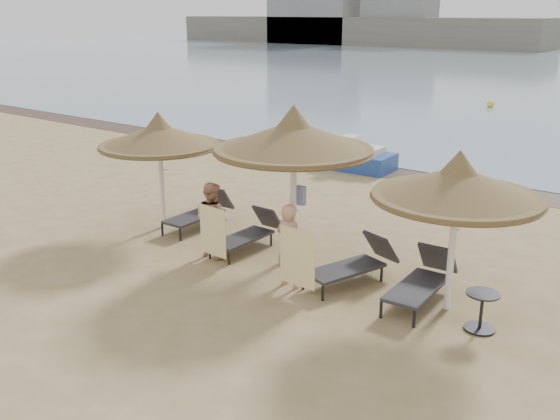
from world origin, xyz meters
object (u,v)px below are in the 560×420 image
(palapa_left, at_px, (159,136))
(lounger_near_left, at_px, (250,232))
(palapa_right, at_px, (458,184))
(lounger_far_left, at_px, (202,211))
(palapa_center, at_px, (294,138))
(lounger_far_right, at_px, (423,279))
(side_table, at_px, (481,312))
(pedal_boat, at_px, (358,158))
(lounger_near_right, at_px, (356,263))
(person_right, at_px, (290,239))
(person_left, at_px, (212,213))

(palapa_left, relative_size, lounger_near_left, 1.52)
(palapa_right, xyz_separation_m, lounger_far_left, (-6.29, 0.58, -1.81))
(palapa_right, bearing_deg, palapa_center, 175.29)
(lounger_far_left, height_order, lounger_far_right, lounger_far_right)
(side_table, height_order, pedal_boat, pedal_boat)
(palapa_left, distance_m, palapa_center, 3.56)
(palapa_center, distance_m, side_table, 4.75)
(palapa_center, height_order, lounger_near_right, palapa_center)
(palapa_center, height_order, side_table, palapa_center)
(lounger_near_left, distance_m, person_right, 2.19)
(person_left, distance_m, pedal_boat, 8.36)
(lounger_far_right, bearing_deg, person_right, -158.67)
(lounger_near_left, distance_m, side_table, 5.23)
(palapa_center, relative_size, lounger_near_right, 1.60)
(lounger_near_right, height_order, side_table, lounger_near_right)
(palapa_center, xyz_separation_m, lounger_near_left, (-1.04, -0.11, -2.14))
(palapa_center, relative_size, palapa_right, 1.14)
(side_table, relative_size, person_right, 0.34)
(palapa_right, relative_size, person_left, 1.53)
(palapa_left, distance_m, person_left, 2.55)
(lounger_near_left, height_order, person_right, person_right)
(lounger_near_left, relative_size, person_left, 0.99)
(person_left, xyz_separation_m, person_right, (2.18, -0.29, 0.01))
(palapa_left, distance_m, person_right, 4.58)
(lounger_near_left, bearing_deg, lounger_far_left, 168.41)
(palapa_left, relative_size, person_right, 1.48)
(side_table, relative_size, person_left, 0.35)
(palapa_right, xyz_separation_m, side_table, (0.71, -0.39, -1.89))
(palapa_left, bearing_deg, palapa_center, 4.43)
(lounger_near_right, relative_size, person_left, 1.09)
(side_table, bearing_deg, lounger_near_left, 173.79)
(pedal_boat, bearing_deg, person_left, -83.33)
(lounger_far_left, xyz_separation_m, side_table, (7.01, -0.97, -0.08))
(lounger_near_right, height_order, pedal_boat, pedal_boat)
(palapa_center, bearing_deg, lounger_near_right, -9.16)
(palapa_right, height_order, lounger_far_left, palapa_right)
(palapa_center, xyz_separation_m, lounger_near_right, (1.63, -0.26, -2.12))
(lounger_near_left, bearing_deg, lounger_far_right, -0.56)
(person_right, distance_m, pedal_boat, 9.24)
(lounger_far_left, relative_size, lounger_near_left, 1.05)
(palapa_left, relative_size, lounger_near_right, 1.38)
(palapa_right, relative_size, pedal_boat, 1.24)
(palapa_left, bearing_deg, lounger_far_right, 0.45)
(palapa_left, bearing_deg, person_left, -16.29)
(palapa_right, height_order, lounger_near_left, palapa_right)
(palapa_right, relative_size, lounger_far_left, 1.47)
(lounger_near_right, bearing_deg, palapa_center, -171.54)
(palapa_right, height_order, pedal_boat, palapa_right)
(pedal_boat, bearing_deg, person_right, -70.16)
(palapa_left, xyz_separation_m, palapa_center, (3.53, 0.27, 0.34))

